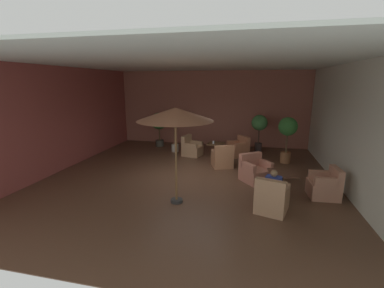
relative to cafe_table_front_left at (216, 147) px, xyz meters
name	(u,v)px	position (x,y,z in m)	size (l,w,h in m)	color
ground_plane	(189,178)	(-0.57, -2.43, -0.52)	(9.40, 9.92, 0.02)	brown
wall_back_brick	(212,109)	(-0.57, 2.50, 1.31)	(9.40, 0.08, 3.64)	#9D5C4C
wall_left_accent	(61,119)	(-5.23, -2.43, 1.31)	(0.08, 9.92, 3.64)	brown
wall_right_plain	(351,129)	(4.09, -2.43, 1.31)	(0.08, 9.92, 3.64)	silver
ceiling_slab	(188,63)	(-0.57, -2.43, 3.16)	(9.40, 9.92, 0.06)	silver
cafe_table_front_left	(216,147)	(0.00, 0.00, 0.00)	(0.71, 0.71, 0.65)	black
armchair_front_left_north	(222,159)	(0.38, -1.04, -0.19)	(0.92, 0.95, 0.88)	tan
armchair_front_left_east	(238,149)	(0.89, 0.65, -0.20)	(1.05, 1.05, 0.84)	#BF7753
armchair_front_left_south	(192,148)	(-1.08, 0.25, -0.20)	(0.88, 0.86, 0.86)	tan
cafe_table_front_right	(282,177)	(2.27, -3.16, 0.02)	(0.79, 0.79, 0.65)	black
armchair_front_right_north	(272,199)	(1.94, -4.27, -0.18)	(0.90, 0.96, 0.90)	tan
armchair_front_right_east	(325,186)	(3.42, -3.09, -0.19)	(0.79, 0.76, 0.85)	tan
armchair_front_right_south	(255,171)	(1.56, -2.25, -0.19)	(1.11, 1.12, 0.86)	tan
patio_umbrella_tall_red	(175,115)	(-0.47, -4.28, 1.80)	(1.90, 1.90, 2.49)	#2D2D2D
potted_tree_left_corner	(159,123)	(-3.00, 1.57, 0.64)	(0.81, 0.81, 1.66)	#3A382F
potted_tree_mid_left	(175,123)	(-1.97, 0.74, 0.81)	(0.56, 0.56, 1.84)	silver
potted_tree_mid_right	(259,126)	(1.73, 1.32, 0.71)	(0.69, 0.69, 1.71)	#382C2B
potted_tree_right_corner	(288,131)	(2.75, 0.03, 0.75)	(0.71, 0.71, 1.80)	#A56C44
patron_blue_shirt	(273,184)	(1.95, -4.22, 0.19)	(0.41, 0.32, 0.62)	#3142A2
iced_drink_cup	(213,142)	(-0.09, -0.09, 0.20)	(0.08, 0.08, 0.11)	silver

